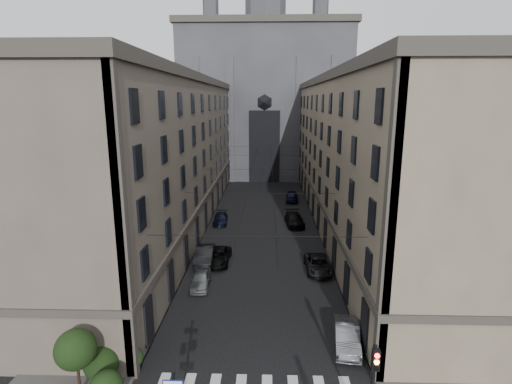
# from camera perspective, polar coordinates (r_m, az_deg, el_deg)

# --- Properties ---
(sidewalk_left) EXTENTS (7.00, 80.00, 0.15)m
(sidewalk_left) POSITION_cam_1_polar(r_m,az_deg,el_deg) (53.70, -10.44, -4.41)
(sidewalk_left) COLOR #383533
(sidewalk_left) RESTS_ON ground
(sidewalk_right) EXTENTS (7.00, 80.00, 0.15)m
(sidewalk_right) POSITION_cam_1_polar(r_m,az_deg,el_deg) (53.42, 12.24, -4.58)
(sidewalk_right) COLOR #383533
(sidewalk_right) RESTS_ON ground
(building_left) EXTENTS (13.60, 60.60, 18.85)m
(building_left) POSITION_cam_1_polar(r_m,az_deg,el_deg) (52.44, -14.01, 5.39)
(building_left) COLOR #4C433A
(building_left) RESTS_ON ground
(building_right) EXTENTS (13.60, 60.60, 18.85)m
(building_right) POSITION_cam_1_polar(r_m,az_deg,el_deg) (52.07, 15.93, 5.23)
(building_right) COLOR brown
(building_right) RESTS_ON ground
(gothic_tower) EXTENTS (35.00, 23.00, 58.00)m
(gothic_tower) POSITION_cam_1_polar(r_m,az_deg,el_deg) (89.04, 1.31, 14.19)
(gothic_tower) COLOR #2D2D33
(gothic_tower) RESTS_ON ground
(traffic_light_right) EXTENTS (0.34, 0.50, 5.20)m
(traffic_light_right) POSITION_cam_1_polar(r_m,az_deg,el_deg) (20.96, 16.37, -24.72)
(traffic_light_right) COLOR black
(traffic_light_right) RESTS_ON ground
(shrub_cluster) EXTENTS (3.90, 4.40, 3.90)m
(shrub_cluster) POSITION_cam_1_polar(r_m,az_deg,el_deg) (25.54, -21.90, -21.66)
(shrub_cluster) COLOR black
(shrub_cluster) RESTS_ON sidewalk_left
(tram_wires) EXTENTS (14.00, 60.00, 0.43)m
(tram_wires) POSITION_cam_1_polar(r_m,az_deg,el_deg) (50.45, 0.89, 3.08)
(tram_wires) COLOR black
(tram_wires) RESTS_ON ground
(car_left_near) EXTENTS (1.78, 4.14, 1.39)m
(car_left_near) POSITION_cam_1_polar(r_m,az_deg,el_deg) (35.95, -7.87, -12.22)
(car_left_near) COLOR slate
(car_left_near) RESTS_ON ground
(car_left_midnear) EXTENTS (1.93, 5.05, 1.64)m
(car_left_midnear) POSITION_cam_1_polar(r_m,az_deg,el_deg) (40.60, -7.35, -8.98)
(car_left_midnear) COLOR black
(car_left_midnear) RESTS_ON ground
(car_left_midfar) EXTENTS (2.43, 5.07, 1.39)m
(car_left_midfar) POSITION_cam_1_polar(r_m,az_deg,el_deg) (40.47, -5.44, -9.19)
(car_left_midfar) COLOR black
(car_left_midfar) RESTS_ON ground
(car_left_far) EXTENTS (2.08, 4.64, 1.32)m
(car_left_far) POSITION_cam_1_polar(r_m,az_deg,el_deg) (52.97, -5.09, -3.82)
(car_left_far) COLOR black
(car_left_far) RESTS_ON ground
(car_right_near) EXTENTS (2.12, 4.67, 1.49)m
(car_right_near) POSITION_cam_1_polar(r_m,az_deg,el_deg) (28.61, 12.87, -19.45)
(car_right_near) COLOR slate
(car_right_near) RESTS_ON ground
(car_right_midnear) EXTENTS (2.38, 5.00, 1.38)m
(car_right_midnear) POSITION_cam_1_polar(r_m,az_deg,el_deg) (38.98, 8.83, -10.19)
(car_right_midnear) COLOR black
(car_right_midnear) RESTS_ON ground
(car_right_midfar) EXTENTS (2.59, 5.51, 1.56)m
(car_right_midfar) POSITION_cam_1_polar(r_m,az_deg,el_deg) (52.30, 5.51, -3.91)
(car_right_midfar) COLOR black
(car_right_midfar) RESTS_ON ground
(car_right_far) EXTENTS (2.16, 4.81, 1.60)m
(car_right_far) POSITION_cam_1_polar(r_m,az_deg,el_deg) (64.44, 5.17, -0.64)
(car_right_far) COLOR black
(car_right_far) RESTS_ON ground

